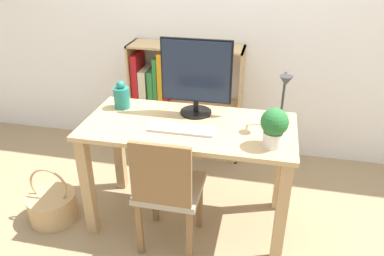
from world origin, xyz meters
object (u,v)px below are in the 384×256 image
object	(u,v)px
potted_plant	(274,126)
basket	(53,206)
bookshelf	(165,105)
chair	(167,189)
keyboard	(181,129)
monitor	(196,75)
vase	(122,96)
desk_lamp	(284,96)

from	to	relation	value
potted_plant	basket	bearing A→B (deg)	-178.38
basket	bookshelf	bearing A→B (deg)	65.20
potted_plant	chair	xyz separation A→B (m)	(-0.60, -0.13, -0.44)
keyboard	bookshelf	xyz separation A→B (m)	(-0.41, 1.03, -0.32)
bookshelf	basket	xyz separation A→B (m)	(-0.53, -1.15, -0.35)
monitor	chair	world-z (taller)	monitor
keyboard	vase	size ratio (longest dim) A/B	2.09
keyboard	monitor	bearing A→B (deg)	82.10
bookshelf	keyboard	bearing A→B (deg)	-68.31
monitor	vase	size ratio (longest dim) A/B	2.57
keyboard	basket	size ratio (longest dim) A/B	0.97
bookshelf	potted_plant	bearing A→B (deg)	-48.85
chair	keyboard	bearing A→B (deg)	83.38
keyboard	vase	distance (m)	0.55
vase	desk_lamp	bearing A→B (deg)	-3.93
potted_plant	bookshelf	bearing A→B (deg)	131.15
potted_plant	bookshelf	world-z (taller)	bookshelf
vase	bookshelf	xyz separation A→B (m)	(0.08, 0.78, -0.39)
bookshelf	monitor	bearing A→B (deg)	-59.61
keyboard	potted_plant	world-z (taller)	potted_plant
bookshelf	basket	bearing A→B (deg)	-114.80
vase	potted_plant	world-z (taller)	potted_plant
potted_plant	chair	world-z (taller)	potted_plant
basket	chair	bearing A→B (deg)	-5.33
keyboard	potted_plant	bearing A→B (deg)	-7.78
desk_lamp	basket	xyz separation A→B (m)	(-1.54, -0.29, -0.88)
keyboard	desk_lamp	xyz separation A→B (m)	(0.60, 0.17, 0.21)
keyboard	chair	size ratio (longest dim) A/B	0.49
bookshelf	chair	bearing A→B (deg)	-73.45
vase	bookshelf	distance (m)	0.88
chair	bookshelf	size ratio (longest dim) A/B	0.83
chair	potted_plant	bearing A→B (deg)	17.39
basket	desk_lamp	bearing A→B (deg)	10.74
desk_lamp	potted_plant	world-z (taller)	desk_lamp
vase	bookshelf	bearing A→B (deg)	84.36
keyboard	bookshelf	world-z (taller)	bookshelf
keyboard	potted_plant	distance (m)	0.57
vase	basket	xyz separation A→B (m)	(-0.45, -0.37, -0.75)
desk_lamp	bookshelf	bearing A→B (deg)	139.68
monitor	bookshelf	xyz separation A→B (m)	(-0.45, 0.76, -0.59)
vase	chair	bearing A→B (deg)	-45.44
vase	potted_plant	bearing A→B (deg)	-17.26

